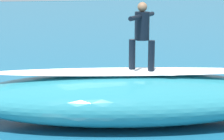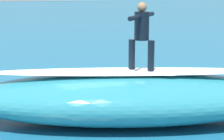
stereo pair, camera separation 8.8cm
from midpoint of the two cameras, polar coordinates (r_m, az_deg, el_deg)
The scene contains 8 objects.
ground_plane at distance 12.26m, azimuth -2.90°, elevation -4.90°, with size 120.00×120.00×0.00m, color #196084.
wave_crest at distance 10.74m, azimuth 1.80°, elevation -3.79°, with size 8.21×2.68×1.29m, color teal.
wave_foam_lip at distance 10.57m, azimuth 1.82°, elevation -0.23°, with size 6.97×0.94×0.08m, color white.
surfboard_riding at distance 10.60m, azimuth 3.74°, elevation -0.21°, with size 1.89×0.51×0.08m, color silver.
surfer_riding at distance 10.43m, azimuth 3.82°, elevation 5.26°, with size 1.15×1.26×1.69m.
surfboard_paddling at distance 12.94m, azimuth -3.46°, elevation -3.77°, with size 1.96×0.56×0.09m, color yellow.
surfer_paddling at distance 12.98m, azimuth -3.88°, elevation -2.91°, with size 1.03×1.59×0.31m.
foam_patch_mid at distance 13.46m, azimuth 2.57°, elevation -3.14°, with size 0.64×0.61×0.08m, color white.
Camera 1 is at (3.18, 11.27, 3.60)m, focal length 67.80 mm.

